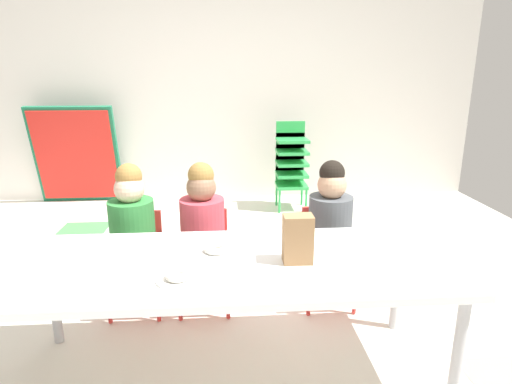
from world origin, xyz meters
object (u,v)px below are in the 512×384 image
object	(u,v)px
donut_powdered_on_plate	(178,275)
craft_table	(230,270)
seated_child_middle_seat	(203,224)
folded_activity_table	(76,156)
kid_chair_green_stack	(291,161)
donut_powdered_loose	(216,248)
paper_bag_brown	(298,239)
seated_child_far_right	(330,221)
paper_plate_near_edge	(178,279)
seated_child_near_camera	(133,226)

from	to	relation	value
donut_powdered_on_plate	craft_table	bearing A→B (deg)	38.90
seated_child_middle_seat	craft_table	bearing A→B (deg)	-75.99
craft_table	folded_activity_table	world-z (taller)	folded_activity_table
craft_table	kid_chair_green_stack	distance (m)	2.68
donut_powdered_loose	paper_bag_brown	bearing A→B (deg)	-21.07
paper_bag_brown	donut_powdered_on_plate	size ratio (longest dim) A/B	2.08
seated_child_far_right	folded_activity_table	world-z (taller)	folded_activity_table
paper_plate_near_edge	donut_powdered_on_plate	xyz separation A→B (m)	(0.00, 0.00, 0.02)
kid_chair_green_stack	donut_powdered_on_plate	size ratio (longest dim) A/B	8.71
seated_child_middle_seat	paper_bag_brown	distance (m)	0.80
seated_child_near_camera	donut_powdered_on_plate	bearing A→B (deg)	-66.15
donut_powdered_on_plate	folded_activity_table	bearing A→B (deg)	114.66
folded_activity_table	paper_plate_near_edge	xyz separation A→B (m)	(1.42, -3.10, 0.06)
seated_child_middle_seat	donut_powdered_loose	distance (m)	0.51
craft_table	seated_child_near_camera	bearing A→B (deg)	132.46
donut_powdered_loose	donut_powdered_on_plate	bearing A→B (deg)	-118.38
donut_powdered_loose	seated_child_near_camera	bearing A→B (deg)	134.75
seated_child_middle_seat	kid_chair_green_stack	size ratio (longest dim) A/B	1.00
seated_child_far_right	craft_table	bearing A→B (deg)	-134.95
seated_child_middle_seat	donut_powdered_on_plate	distance (m)	0.79
seated_child_middle_seat	kid_chair_green_stack	xyz separation A→B (m)	(0.83, 1.99, -0.04)
seated_child_far_right	donut_powdered_loose	world-z (taller)	seated_child_far_right
seated_child_near_camera	donut_powdered_loose	xyz separation A→B (m)	(0.50, -0.50, 0.06)
folded_activity_table	paper_bag_brown	xyz separation A→B (m)	(1.94, -2.96, 0.17)
seated_child_middle_seat	folded_activity_table	bearing A→B (deg)	122.61
seated_child_far_right	paper_plate_near_edge	size ratio (longest dim) A/B	5.10
kid_chair_green_stack	seated_child_near_camera	bearing A→B (deg)	-121.90
seated_child_middle_seat	folded_activity_table	world-z (taller)	folded_activity_table
seated_child_near_camera	kid_chair_green_stack	distance (m)	2.34
kid_chair_green_stack	seated_child_middle_seat	bearing A→B (deg)	-112.69
seated_child_middle_seat	donut_powdered_on_plate	world-z (taller)	seated_child_middle_seat
folded_activity_table	seated_child_near_camera	bearing A→B (deg)	-65.06
seated_child_near_camera	seated_child_middle_seat	xyz separation A→B (m)	(0.41, -0.00, 0.00)
folded_activity_table	donut_powdered_on_plate	size ratio (longest dim) A/B	10.29
seated_child_far_right	paper_plate_near_edge	distance (m)	1.14
seated_child_near_camera	folded_activity_table	distance (m)	2.56
seated_child_far_right	seated_child_near_camera	bearing A→B (deg)	180.00
donut_powdered_on_plate	seated_child_middle_seat	bearing A→B (deg)	85.58
craft_table	seated_child_far_right	distance (m)	0.86
seated_child_near_camera	seated_child_far_right	xyz separation A→B (m)	(1.17, 0.00, 0.00)
folded_activity_table	donut_powdered_loose	world-z (taller)	folded_activity_table
folded_activity_table	seated_child_far_right	bearing A→B (deg)	-45.93
folded_activity_table	donut_powdered_loose	xyz separation A→B (m)	(1.58, -2.82, 0.07)
seated_child_far_right	kid_chair_green_stack	size ratio (longest dim) A/B	1.00
paper_bag_brown	donut_powdered_loose	xyz separation A→B (m)	(-0.36, 0.14, -0.09)
craft_table	folded_activity_table	bearing A→B (deg)	119.19
seated_child_far_right	seated_child_middle_seat	bearing A→B (deg)	-180.00
craft_table	seated_child_near_camera	size ratio (longest dim) A/B	2.21
seated_child_far_right	kid_chair_green_stack	world-z (taller)	seated_child_far_right
seated_child_near_camera	donut_powdered_loose	bearing A→B (deg)	-45.25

